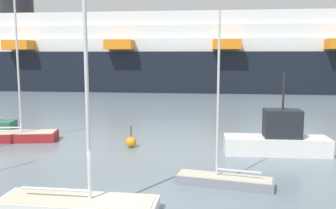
% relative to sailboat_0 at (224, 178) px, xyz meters
% --- Properties ---
extents(sailboat_0, '(4.68, 1.71, 8.14)m').
position_rel_sailboat_0_xyz_m(sailboat_0, '(0.00, 0.00, 0.00)').
color(sailboat_0, gray).
rests_on(sailboat_0, ground_plane).
extents(sailboat_5, '(6.09, 3.01, 10.65)m').
position_rel_sailboat_0_xyz_m(sailboat_5, '(-14.91, 6.86, 0.10)').
color(sailboat_5, maroon).
rests_on(sailboat_5, ground_plane).
extents(sailboat_7, '(6.33, 1.88, 9.07)m').
position_rel_sailboat_0_xyz_m(sailboat_7, '(-5.66, -3.87, 0.03)').
color(sailboat_7, white).
rests_on(sailboat_7, ground_plane).
extents(fishing_boat_1, '(6.53, 2.35, 5.04)m').
position_rel_sailboat_0_xyz_m(fishing_boat_1, '(3.26, 6.30, 0.56)').
color(fishing_boat_1, white).
rests_on(fishing_boat_1, ground_plane).
extents(channel_buoy_0, '(0.72, 0.72, 1.45)m').
position_rel_sailboat_0_xyz_m(channel_buoy_0, '(-6.22, 6.44, -0.03)').
color(channel_buoy_0, orange).
rests_on(channel_buoy_0, ground_plane).
extents(cruise_ship, '(121.98, 23.10, 19.30)m').
position_rel_sailboat_0_xyz_m(cruise_ship, '(-17.63, 49.50, 5.71)').
color(cruise_ship, black).
rests_on(cruise_ship, ground_plane).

